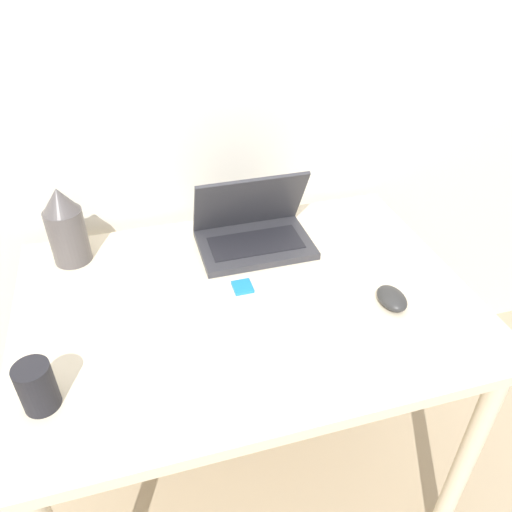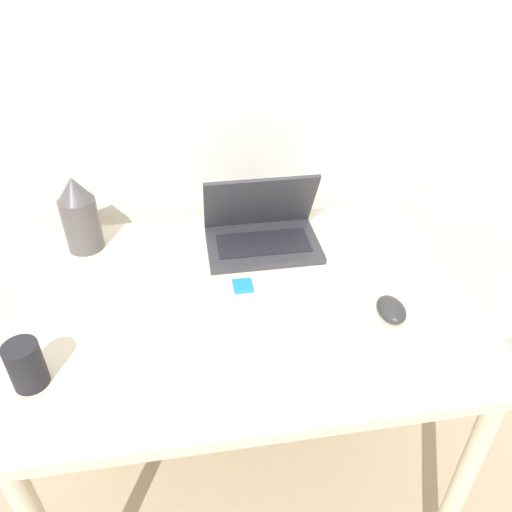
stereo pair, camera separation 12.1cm
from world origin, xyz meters
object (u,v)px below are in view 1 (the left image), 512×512
Objects in this scene: laptop at (253,229)px; mouse at (392,298)px; vase at (66,226)px; mug at (37,387)px; mp3_player at (242,287)px; keyboard at (258,337)px.

laptop is 0.43m from mouse.
vase is (-0.75, 0.41, 0.09)m from mouse.
mouse is (0.25, -0.35, -0.03)m from laptop.
laptop is at bearing 37.99° from mug.
mouse is 1.83× the size of mp3_player.
mp3_player is at bearing 27.18° from mug.
keyboard is 2.18× the size of vase.
vase is at bearing 173.05° from laptop.
mouse is at bearing 5.72° from mug.
vase is at bearing 148.83° from mp3_player.
keyboard is 0.35m from mouse.
mug is (-0.55, -0.43, 0.01)m from laptop.
keyboard is at bearing -175.54° from mouse.
vase reaches higher than laptop.
laptop reaches higher than keyboard.
laptop is 0.66× the size of keyboard.
keyboard is 9.11× the size of mp3_player.
keyboard is at bearing -93.56° from mp3_player.
keyboard is at bearing -47.37° from vase.
vase is at bearing 83.75° from mug.
vase reaches higher than mug.
laptop is 3.27× the size of mouse.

